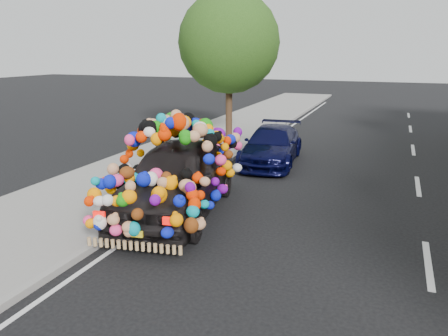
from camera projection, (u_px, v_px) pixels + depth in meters
The scene contains 7 objects.
ground at pixel (238, 235), 9.05m from camera, with size 100.00×100.00×0.00m, color black.
sidewalk at pixel (71, 206), 10.54m from camera, with size 4.00×60.00×0.12m, color gray.
kerb at pixel (140, 217), 9.86m from camera, with size 0.15×60.00×0.13m, color gray.
lane_markings at pixel (428, 264), 7.78m from camera, with size 6.00×50.00×0.01m, color silver, non-canonical shape.
tree_near_sidewalk at pixel (229, 42), 17.89m from camera, with size 4.20×4.20×6.13m.
plush_art_car at pixel (176, 162), 10.06m from camera, with size 3.10×5.40×2.32m.
navy_sedan at pixel (272, 145), 14.71m from camera, with size 1.70×4.19×1.21m, color black.
Camera 1 is at (2.77, -7.91, 3.69)m, focal length 35.00 mm.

